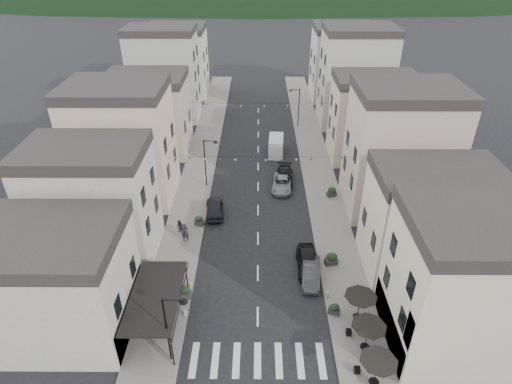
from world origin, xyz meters
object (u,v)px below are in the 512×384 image
at_px(pedestrian_a, 185,233).
at_px(parked_car_a, 308,262).
at_px(pedestrian_b, 180,227).
at_px(delivery_van, 276,145).
at_px(parked_car_d, 284,177).
at_px(parked_car_c, 282,184).
at_px(parked_car_b, 311,273).
at_px(parked_car_e, 215,208).

bearing_deg(pedestrian_a, parked_car_a, -34.97).
bearing_deg(pedestrian_a, pedestrian_b, 105.32).
bearing_deg(delivery_van, parked_car_d, -81.19).
bearing_deg(delivery_van, parked_car_c, -84.25).
height_order(delivery_van, pedestrian_b, delivery_van).
bearing_deg(parked_car_c, parked_car_b, -77.11).
bearing_deg(parked_car_c, delivery_van, 98.62).
bearing_deg(pedestrian_b, parked_car_c, 78.47).
height_order(parked_car_a, pedestrian_a, pedestrian_a).
bearing_deg(parked_car_c, pedestrian_b, -133.40).
xyz_separation_m(parked_car_c, delivery_van, (-0.40, 9.46, 0.46)).
xyz_separation_m(parked_car_d, parked_car_e, (-7.76, -6.85, 0.04)).
relative_size(parked_car_c, parked_car_d, 0.98).
height_order(parked_car_d, delivery_van, delivery_van).
bearing_deg(pedestrian_a, delivery_van, 47.71).
height_order(parked_car_d, parked_car_e, parked_car_e).
distance_m(parked_car_a, parked_car_d, 15.53).
distance_m(parked_car_d, pedestrian_b, 15.14).
bearing_deg(parked_car_d, pedestrian_a, -127.10).
height_order(parked_car_a, parked_car_c, parked_car_a).
bearing_deg(parked_car_a, delivery_van, 95.22).
bearing_deg(delivery_van, pedestrian_b, -115.48).
bearing_deg(parked_car_b, pedestrian_a, 162.21).
relative_size(parked_car_c, pedestrian_a, 2.49).
xyz_separation_m(parked_car_d, delivery_van, (-0.76, 7.90, 0.41)).
distance_m(parked_car_c, delivery_van, 9.48).
distance_m(delivery_van, pedestrian_b, 21.03).
distance_m(parked_car_b, delivery_van, 24.91).
bearing_deg(parked_car_c, parked_car_e, -138.21).
xyz_separation_m(parked_car_c, pedestrian_a, (-9.80, -10.13, 0.42)).
distance_m(parked_car_c, pedestrian_a, 14.10).
bearing_deg(parked_car_e, delivery_van, -121.37).
distance_m(parked_car_e, delivery_van, 16.34).
bearing_deg(parked_car_a, pedestrian_b, 158.07).
relative_size(parked_car_c, pedestrian_b, 3.11).
height_order(parked_car_c, delivery_van, delivery_van).
relative_size(parked_car_d, delivery_van, 1.01).
height_order(parked_car_b, pedestrian_a, pedestrian_a).
height_order(parked_car_c, parked_car_d, parked_car_d).
relative_size(parked_car_a, parked_car_c, 0.97).
relative_size(parked_car_d, pedestrian_a, 2.55).
distance_m(parked_car_a, parked_car_c, 14.02).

